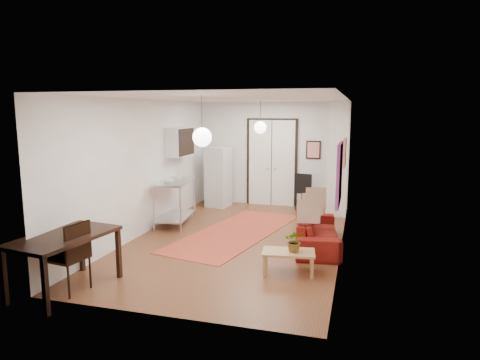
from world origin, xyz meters
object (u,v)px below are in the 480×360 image
(dining_chair_far, at_px, (71,249))
(sofa, at_px, (317,231))
(dining_table, at_px, (64,241))
(coffee_table, at_px, (289,254))
(dining_chair_near, at_px, (71,249))
(black_side_chair, at_px, (306,187))
(kitchen_counter, at_px, (175,195))
(fridge, at_px, (218,177))

(dining_chair_far, bearing_deg, sofa, 140.34)
(dining_table, bearing_deg, dining_chair_far, 74.21)
(coffee_table, xyz_separation_m, dining_chair_near, (-3.04, -1.47, 0.29))
(sofa, relative_size, black_side_chair, 2.06)
(kitchen_counter, height_order, black_side_chair, kitchen_counter)
(sofa, xyz_separation_m, dining_chair_near, (-3.35, -3.04, 0.31))
(black_side_chair, bearing_deg, sofa, 115.20)
(coffee_table, distance_m, dining_chair_far, 3.39)
(fridge, relative_size, dining_table, 1.00)
(sofa, bearing_deg, kitchen_counter, 69.63)
(kitchen_counter, bearing_deg, fridge, 72.81)
(fridge, distance_m, dining_chair_far, 5.94)
(sofa, xyz_separation_m, coffee_table, (-0.31, -1.58, 0.02))
(sofa, distance_m, kitchen_counter, 3.47)
(coffee_table, distance_m, dining_table, 3.48)
(fridge, relative_size, dining_chair_far, 1.57)
(kitchen_counter, xyz_separation_m, dining_chair_far, (0.02, -3.78, -0.09))
(fridge, xyz_separation_m, dining_chair_far, (-0.33, -5.93, -0.21))
(kitchen_counter, height_order, dining_chair_far, dining_chair_far)
(sofa, height_order, dining_table, dining_table)
(sofa, bearing_deg, dining_table, 125.03)
(dining_chair_near, xyz_separation_m, dining_chair_far, (0.00, 0.00, 0.00))
(fridge, distance_m, black_side_chair, 2.44)
(sofa, relative_size, dining_table, 1.26)
(sofa, distance_m, dining_table, 4.64)
(coffee_table, xyz_separation_m, dining_table, (-3.07, -1.58, 0.43))
(coffee_table, height_order, dining_chair_near, dining_chair_near)
(coffee_table, relative_size, fridge, 0.55)
(fridge, relative_size, dining_chair_near, 1.57)
(dining_table, bearing_deg, coffee_table, 27.18)
(fridge, distance_m, dining_chair_near, 5.94)
(sofa, distance_m, black_side_chair, 3.27)
(coffee_table, bearing_deg, black_side_chair, 93.61)
(fridge, xyz_separation_m, dining_table, (-0.36, -6.03, -0.07))
(fridge, bearing_deg, dining_chair_near, -85.17)
(dining_chair_near, relative_size, dining_chair_far, 1.00)
(kitchen_counter, bearing_deg, coffee_table, -45.09)
(sofa, height_order, black_side_chair, black_side_chair)
(dining_table, xyz_separation_m, black_side_chair, (2.77, 6.36, -0.16))
(sofa, relative_size, coffee_table, 2.29)
(dining_chair_near, height_order, black_side_chair, dining_chair_near)
(black_side_chair, bearing_deg, fridge, 22.06)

